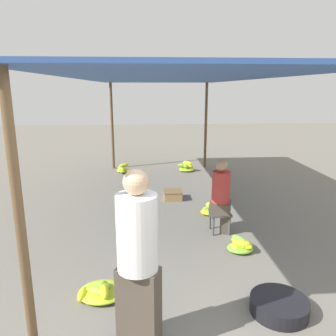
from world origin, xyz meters
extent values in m
cylinder|color=brown|center=(-1.41, 0.30, 1.27)|extent=(0.08, 0.08, 2.54)
cylinder|color=brown|center=(-1.41, 7.68, 1.27)|extent=(0.08, 0.08, 2.54)
cylinder|color=brown|center=(1.41, 7.68, 1.27)|extent=(0.08, 0.08, 2.54)
cube|color=#33569E|center=(0.00, 3.99, 2.56)|extent=(3.21, 7.78, 0.04)
cube|color=#4C4238|center=(-0.51, 0.52, 0.40)|extent=(0.44, 0.34, 0.80)
cylinder|color=white|center=(-0.51, 0.52, 1.15)|extent=(0.48, 0.48, 0.70)
sphere|color=tan|center=(-0.51, 0.52, 1.62)|extent=(0.23, 0.23, 0.23)
cube|color=#4C4C4C|center=(0.81, 2.95, 0.34)|extent=(0.34, 0.34, 0.04)
cylinder|color=#4C4C4C|center=(0.67, 2.81, 0.16)|extent=(0.04, 0.04, 0.32)
cylinder|color=#4C4C4C|center=(0.94, 2.81, 0.16)|extent=(0.04, 0.04, 0.32)
cylinder|color=#4C4C4C|center=(0.67, 3.09, 0.16)|extent=(0.04, 0.04, 0.32)
cylinder|color=#4C4C4C|center=(0.94, 3.09, 0.16)|extent=(0.04, 0.04, 0.32)
cube|color=#4C4238|center=(0.90, 2.98, 0.18)|extent=(0.23, 0.33, 0.36)
cube|color=#4C4238|center=(0.81, 2.95, 0.45)|extent=(0.43, 0.43, 0.18)
cylinder|color=#BF3833|center=(0.81, 2.95, 0.80)|extent=(0.38, 0.38, 0.52)
sphere|color=tan|center=(0.81, 2.95, 1.16)|extent=(0.20, 0.20, 0.20)
cylinder|color=black|center=(1.00, 0.87, 0.08)|extent=(0.63, 0.63, 0.16)
ellipsoid|color=#84B935|center=(-0.96, 1.29, 0.13)|extent=(0.21, 0.12, 0.10)
ellipsoid|color=yellow|center=(-1.18, 1.25, 0.06)|extent=(0.13, 0.24, 0.13)
ellipsoid|color=#89BB34|center=(-0.96, 1.30, 0.11)|extent=(0.19, 0.23, 0.15)
ellipsoid|color=#9FC430|center=(-1.01, 1.23, 0.11)|extent=(0.33, 0.26, 0.12)
ellipsoid|color=yellow|center=(-0.93, 1.23, 0.12)|extent=(0.18, 0.29, 0.13)
ellipsoid|color=#B0CB2D|center=(-0.96, 1.31, 0.05)|extent=(0.57, 0.50, 0.10)
ellipsoid|color=yellow|center=(-0.78, 4.58, 0.10)|extent=(0.32, 0.25, 0.12)
ellipsoid|color=yellow|center=(-0.76, 4.66, 0.07)|extent=(0.11, 0.27, 0.14)
ellipsoid|color=#80B735|center=(-0.82, 4.63, 0.07)|extent=(0.27, 0.27, 0.09)
ellipsoid|color=#7DB636|center=(-0.78, 4.51, 0.10)|extent=(0.30, 0.24, 0.10)
ellipsoid|color=yellow|center=(-0.84, 4.55, 0.06)|extent=(0.29, 0.20, 0.11)
ellipsoid|color=#B4CC2C|center=(-0.74, 4.48, 0.05)|extent=(0.26, 0.25, 0.11)
ellipsoid|color=#89BB34|center=(-0.82, 4.62, 0.05)|extent=(0.38, 0.33, 0.10)
ellipsoid|color=#C5D329|center=(-1.06, 7.15, 0.21)|extent=(0.35, 0.34, 0.10)
ellipsoid|color=#A0C430|center=(-1.14, 7.06, 0.13)|extent=(0.29, 0.33, 0.12)
ellipsoid|color=yellow|center=(-1.12, 7.12, 0.09)|extent=(0.25, 0.19, 0.10)
ellipsoid|color=#9FC430|center=(-1.08, 6.98, 0.07)|extent=(0.25, 0.26, 0.10)
ellipsoid|color=yellow|center=(-1.06, 7.15, 0.05)|extent=(0.42, 0.37, 0.10)
ellipsoid|color=#C3D229|center=(0.94, 2.29, 0.12)|extent=(0.21, 0.35, 0.10)
ellipsoid|color=#75B337|center=(0.96, 2.30, 0.16)|extent=(0.24, 0.34, 0.13)
ellipsoid|color=yellow|center=(1.00, 2.21, 0.15)|extent=(0.25, 0.19, 0.11)
ellipsoid|color=#B5CD2C|center=(0.89, 2.26, 0.06)|extent=(0.16, 0.22, 0.13)
ellipsoid|color=yellow|center=(0.99, 2.23, 0.12)|extent=(0.33, 0.32, 0.11)
ellipsoid|color=#73B237|center=(1.09, 2.31, 0.07)|extent=(0.19, 0.29, 0.11)
ellipsoid|color=#7EB735|center=(0.97, 2.26, 0.05)|extent=(0.39, 0.35, 0.10)
ellipsoid|color=#78B437|center=(0.83, 3.88, 0.07)|extent=(0.16, 0.24, 0.10)
ellipsoid|color=#90BE32|center=(0.78, 3.67, 0.08)|extent=(0.20, 0.25, 0.13)
ellipsoid|color=#96C031|center=(0.87, 3.73, 0.08)|extent=(0.22, 0.34, 0.09)
ellipsoid|color=#B6CD2B|center=(0.86, 3.74, 0.17)|extent=(0.33, 0.32, 0.15)
ellipsoid|color=#8DBD33|center=(0.76, 3.79, 0.07)|extent=(0.25, 0.31, 0.10)
ellipsoid|color=#91BE32|center=(0.84, 3.76, 0.13)|extent=(0.35, 0.20, 0.13)
ellipsoid|color=yellow|center=(0.93, 3.72, 0.05)|extent=(0.18, 0.30, 0.11)
ellipsoid|color=yellow|center=(0.79, 3.75, 0.05)|extent=(0.35, 0.31, 0.10)
ellipsoid|color=yellow|center=(0.79, 7.15, 0.25)|extent=(0.31, 0.32, 0.10)
ellipsoid|color=#97C131|center=(0.67, 7.16, 0.18)|extent=(0.34, 0.12, 0.10)
ellipsoid|color=#79B536|center=(0.74, 7.21, 0.07)|extent=(0.34, 0.17, 0.12)
ellipsoid|color=#81B835|center=(0.77, 7.10, 0.17)|extent=(0.23, 0.26, 0.11)
ellipsoid|color=#BBCF2B|center=(0.92, 7.26, 0.06)|extent=(0.19, 0.26, 0.11)
ellipsoid|color=yellow|center=(0.84, 7.10, 0.17)|extent=(0.27, 0.23, 0.10)
ellipsoid|color=#9CC330|center=(0.75, 7.16, 0.17)|extent=(0.33, 0.13, 0.14)
ellipsoid|color=#B3CC2C|center=(0.77, 7.15, 0.05)|extent=(0.45, 0.39, 0.10)
cube|color=#9E7A4C|center=(0.16, 4.69, 0.09)|extent=(0.38, 0.38, 0.17)
cube|color=brown|center=(0.16, 4.69, 0.18)|extent=(0.40, 0.40, 0.02)
camera|label=1|loc=(-0.42, -2.13, 2.38)|focal=35.00mm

